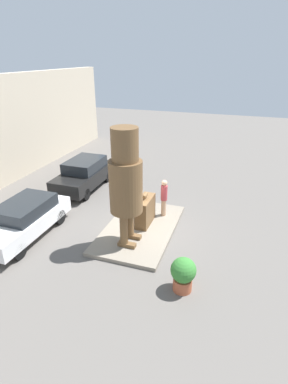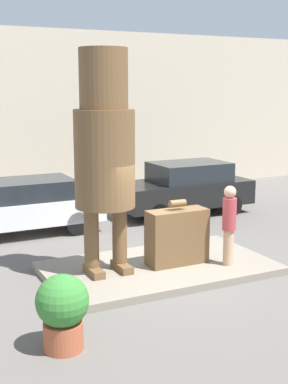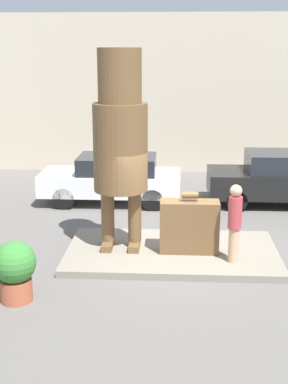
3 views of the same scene
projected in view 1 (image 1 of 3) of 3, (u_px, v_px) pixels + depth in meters
The scene contains 8 objects.
ground_plane at pixel (140, 230), 13.28m from camera, with size 60.00×60.00×0.00m, color #605B56.
pedestal at pixel (140, 229), 13.25m from camera, with size 5.02×2.91×0.16m.
statue_figure at pixel (126, 179), 11.06m from camera, with size 1.26×1.26×4.67m.
giant_suitcase at pixel (145, 211), 13.27m from camera, with size 1.37×0.54×1.46m.
tourist at pixel (164, 196), 13.79m from camera, with size 0.30×0.30×1.79m.
parked_car_white at pixel (24, 219), 12.58m from camera, with size 4.43×1.82×1.53m.
parked_car_black at pixel (84, 174), 17.15m from camera, with size 4.36×1.87×1.68m.
planter_pot at pixel (183, 273), 9.65m from camera, with size 0.84×0.84×1.23m.
Camera 1 is at (-10.70, -3.79, 7.09)m, focal length 28.00 mm.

